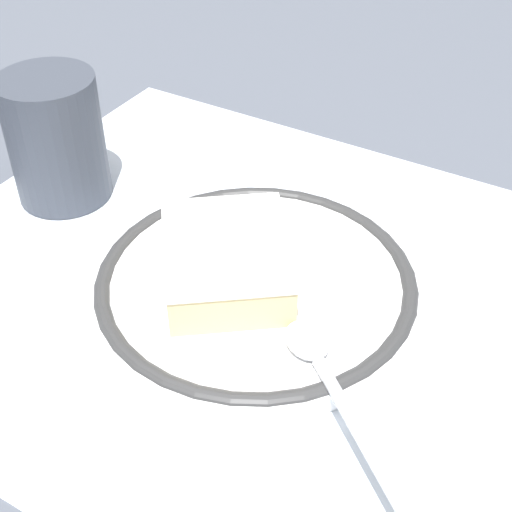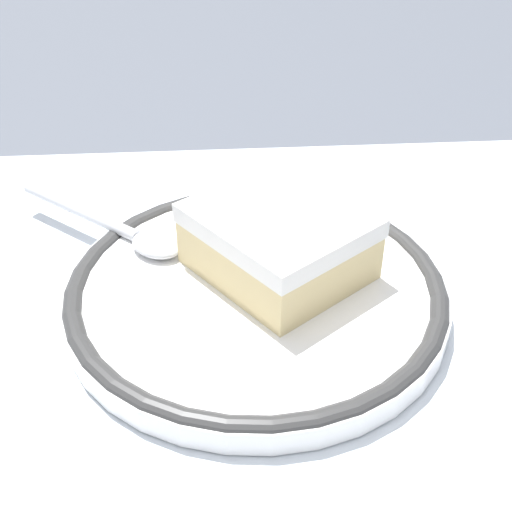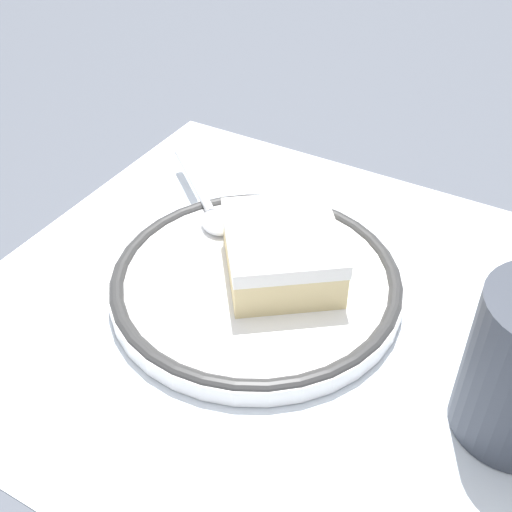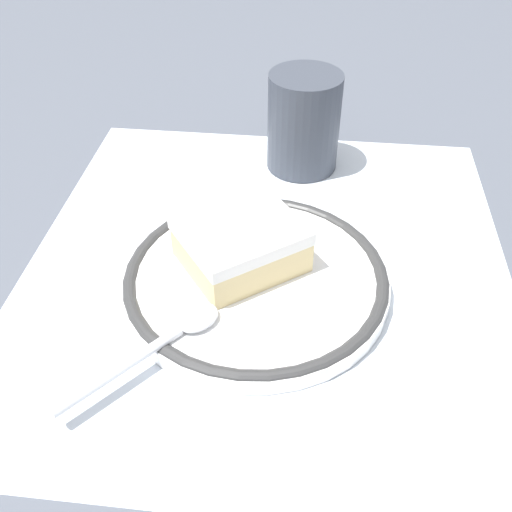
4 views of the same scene
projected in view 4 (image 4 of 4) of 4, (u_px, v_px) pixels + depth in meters
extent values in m
plane|color=#4C515B|center=(267.00, 267.00, 0.51)|extent=(2.40, 2.40, 0.00)
cube|color=silver|center=(267.00, 266.00, 0.51)|extent=(0.45, 0.42, 0.00)
cylinder|color=white|center=(256.00, 281.00, 0.49)|extent=(0.22, 0.22, 0.01)
torus|color=#333333|center=(256.00, 277.00, 0.49)|extent=(0.22, 0.22, 0.01)
cube|color=beige|center=(241.00, 249.00, 0.49)|extent=(0.12, 0.12, 0.03)
cube|color=white|center=(241.00, 230.00, 0.47)|extent=(0.12, 0.12, 0.01)
ellipsoid|color=silver|center=(198.00, 318.00, 0.44)|extent=(0.04, 0.04, 0.01)
cylinder|color=silver|center=(120.00, 369.00, 0.40)|extent=(0.08, 0.07, 0.01)
cylinder|color=#383D47|center=(304.00, 122.00, 0.60)|extent=(0.07, 0.07, 0.10)
cylinder|color=brown|center=(303.00, 139.00, 0.62)|extent=(0.07, 0.07, 0.06)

